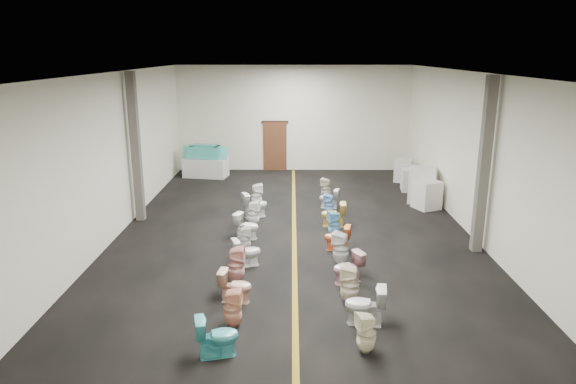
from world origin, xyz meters
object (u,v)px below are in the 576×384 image
appliance_crate_d (404,170)px  appliance_crate_b (421,185)px  toilet_right_1 (365,305)px  toilet_right_10 (326,189)px  toilet_left_0 (217,336)px  toilet_right_9 (329,198)px  toilet_left_9 (257,195)px  appliance_crate_a (427,195)px  toilet_right_0 (366,333)px  toilet_left_7 (253,214)px  toilet_right_8 (329,205)px  toilet_left_6 (247,226)px  toilet_right_3 (348,268)px  toilet_right_7 (333,214)px  toilet_left_3 (236,265)px  toilet_left_4 (247,252)px  toilet_left_5 (245,239)px  display_table (206,167)px  toilet_left_1 (233,308)px  toilet_right_2 (350,284)px  toilet_right_6 (334,224)px  appliance_crate_c (411,180)px  toilet_right_5 (337,238)px  toilet_left_2 (235,286)px  toilet_right_4 (341,249)px  toilet_left_8 (255,205)px  bathtub (205,151)px

appliance_crate_d → appliance_crate_b: bearing=-90.0°
toilet_right_1 → toilet_right_10: (-0.19, 8.63, -0.01)m
appliance_crate_d → toilet_left_0: size_ratio=1.24×
toilet_right_9 → toilet_left_9: bearing=-76.6°
appliance_crate_d → toilet_left_9: (-5.64, -3.59, -0.05)m
appliance_crate_a → toilet_right_0: bearing=-110.5°
toilet_left_7 → toilet_right_8: size_ratio=1.10×
toilet_left_7 → toilet_left_6: bearing=-178.7°
toilet_right_3 → toilet_right_7: size_ratio=0.96×
appliance_crate_d → toilet_left_3: appliance_crate_d is taller
toilet_left_4 → toilet_right_1: toilet_right_1 is taller
toilet_left_4 → appliance_crate_b: bearing=-65.6°
toilet_left_5 → display_table: bearing=12.0°
toilet_left_0 → toilet_right_3: (2.53, 2.91, -0.01)m
toilet_left_1 → toilet_left_6: toilet_left_1 is taller
appliance_crate_a → toilet_right_0: 9.09m
toilet_right_8 → toilet_right_10: bearing=-161.0°
appliance_crate_b → toilet_left_3: size_ratio=1.40×
toilet_left_0 → toilet_right_1: bearing=-80.9°
toilet_left_7 → toilet_right_2: size_ratio=0.93×
toilet_left_1 → toilet_right_6: size_ratio=1.03×
appliance_crate_b → toilet_right_0: bearing=-109.0°
appliance_crate_c → toilet_left_9: bearing=-158.8°
toilet_right_0 → toilet_right_9: (-0.05, 8.52, -0.04)m
appliance_crate_d → toilet_left_0: appliance_crate_d is taller
toilet_left_3 → toilet_right_6: bearing=-38.2°
toilet_right_0 → toilet_right_5: toilet_right_0 is taller
toilet_left_2 → toilet_left_3: toilet_left_3 is taller
toilet_right_5 → toilet_right_10: 4.84m
appliance_crate_d → toilet_left_3: bearing=-121.4°
appliance_crate_a → toilet_right_0: (-3.19, -8.51, -0.09)m
toilet_left_5 → toilet_right_5: (2.41, 0.09, 0.01)m
toilet_left_3 → toilet_left_5: toilet_left_3 is taller
toilet_right_4 → toilet_right_5: bearing=-156.5°
toilet_left_2 → toilet_left_3: (-0.08, 0.92, 0.08)m
toilet_left_0 → toilet_left_7: toilet_left_7 is taller
toilet_left_8 → toilet_right_3: size_ratio=1.12×
toilet_left_9 → appliance_crate_d: bearing=-68.0°
toilet_left_0 → toilet_left_1: size_ratio=0.95×
appliance_crate_d → toilet_right_8: (-3.29, -4.46, -0.10)m
toilet_left_0 → toilet_right_1: (2.66, 1.07, 0.02)m
appliance_crate_d → toilet_left_2: bearing=-118.7°
toilet_right_9 → appliance_crate_c: bearing=139.3°
toilet_left_4 → toilet_left_6: same height
bathtub → toilet_left_3: (2.33, -10.16, -0.64)m
bathtub → toilet_right_7: bathtub is taller
appliance_crate_d → toilet_right_8: bearing=-126.4°
toilet_right_2 → toilet_right_5: bearing=-167.5°
appliance_crate_a → toilet_right_9: 3.24m
bathtub → display_table: bearing=-52.3°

